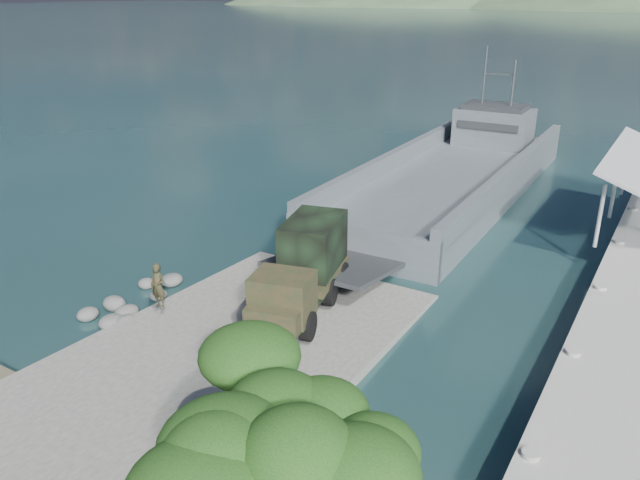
{
  "coord_description": "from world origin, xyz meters",
  "views": [
    {
      "loc": [
        13.48,
        -16.52,
        12.99
      ],
      "look_at": [
        -0.09,
        6.0,
        2.47
      ],
      "focal_mm": 35.0,
      "sensor_mm": 36.0,
      "label": 1
    }
  ],
  "objects_px": {
    "soldier": "(159,294)",
    "overhang_tree": "(285,449)",
    "military_truck": "(304,268)",
    "landing_craft": "(451,184)"
  },
  "relations": [
    {
      "from": "military_truck",
      "to": "landing_craft",
      "type": "bearing_deg",
      "value": 77.75
    },
    {
      "from": "landing_craft",
      "to": "soldier",
      "type": "xyz_separation_m",
      "value": [
        -4.04,
        -23.36,
        0.65
      ]
    },
    {
      "from": "overhang_tree",
      "to": "soldier",
      "type": "bearing_deg",
      "value": 145.25
    },
    {
      "from": "soldier",
      "to": "overhang_tree",
      "type": "height_order",
      "value": "overhang_tree"
    },
    {
      "from": "soldier",
      "to": "landing_craft",
      "type": "bearing_deg",
      "value": 77.98
    },
    {
      "from": "soldier",
      "to": "military_truck",
      "type": "bearing_deg",
      "value": 37.46
    },
    {
      "from": "military_truck",
      "to": "overhang_tree",
      "type": "height_order",
      "value": "overhang_tree"
    },
    {
      "from": "landing_craft",
      "to": "military_truck",
      "type": "xyz_separation_m",
      "value": [
        0.57,
        -19.54,
        1.42
      ]
    },
    {
      "from": "military_truck",
      "to": "overhang_tree",
      "type": "relative_size",
      "value": 1.17
    },
    {
      "from": "soldier",
      "to": "overhang_tree",
      "type": "distance_m",
      "value": 14.86
    }
  ]
}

